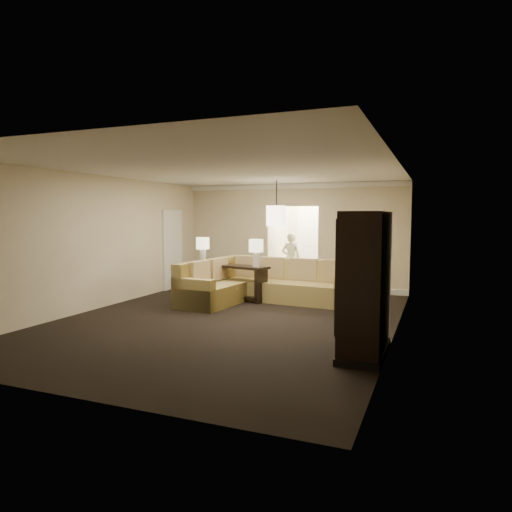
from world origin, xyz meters
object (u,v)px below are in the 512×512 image
at_px(armoire, 365,287).
at_px(drink_table, 344,297).
at_px(coffee_table, 205,296).
at_px(person, 291,256).
at_px(console_table, 228,278).
at_px(sectional_sofa, 260,285).

relative_size(armoire, drink_table, 3.98).
distance_m(coffee_table, person, 3.67).
xyz_separation_m(coffee_table, person, (0.83, 3.52, 0.62)).
height_order(coffee_table, console_table, console_table).
bearing_deg(person, console_table, 70.78).
relative_size(console_table, armoire, 1.07).
bearing_deg(armoire, person, 116.54).
relative_size(sectional_sofa, console_table, 1.62).
bearing_deg(console_table, person, 87.34).
distance_m(armoire, drink_table, 2.65).
bearing_deg(person, armoire, 113.98).
bearing_deg(armoire, coffee_table, 148.68).
height_order(sectional_sofa, armoire, armoire).
xyz_separation_m(sectional_sofa, armoire, (2.81, -3.16, 0.57)).
distance_m(coffee_table, drink_table, 2.98).
bearing_deg(drink_table, person, 122.80).
bearing_deg(drink_table, sectional_sofa, 161.47).
height_order(console_table, drink_table, console_table).
distance_m(sectional_sofa, person, 2.67).
bearing_deg(sectional_sofa, drink_table, -12.85).
bearing_deg(sectional_sofa, coffee_table, -130.06).
relative_size(coffee_table, console_table, 0.56).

